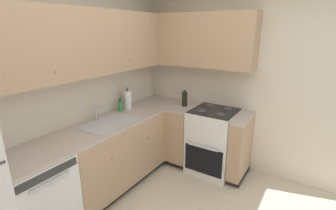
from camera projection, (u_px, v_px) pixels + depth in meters
name	position (u px, v px, depth m)	size (l,w,h in m)	color
wall_back	(61.00, 92.00, 2.77)	(3.63, 0.05, 2.66)	beige
wall_right	(253.00, 81.00, 3.35)	(0.05, 3.38, 2.66)	beige
dishwasher	(36.00, 200.00, 2.36)	(0.60, 0.63, 0.88)	white
lower_cabinets_back	(114.00, 155.00, 3.20)	(1.49, 0.62, 0.88)	tan
countertop_back	(112.00, 122.00, 3.06)	(2.69, 0.60, 0.04)	#B7A89E
lower_cabinets_right	(203.00, 140.00, 3.64)	(0.62, 1.13, 0.88)	tan
countertop_right	(204.00, 111.00, 3.50)	(0.60, 1.13, 0.03)	#B7A89E
oven_range	(213.00, 140.00, 3.57)	(0.68, 0.62, 1.07)	white
upper_cabinets_back	(86.00, 43.00, 2.72)	(2.37, 0.34, 0.73)	tan
upper_cabinets_right	(196.00, 40.00, 3.46)	(0.32, 1.68, 0.73)	tan
sink	(110.00, 126.00, 3.00)	(0.68, 0.40, 0.10)	#B7B7BC
faucet	(97.00, 110.00, 3.07)	(0.07, 0.16, 0.20)	silver
soap_bottle	(120.00, 106.00, 3.42)	(0.06, 0.06, 0.18)	#338C4C
paper_towel_roll	(128.00, 100.00, 3.50)	(0.11, 0.11, 0.32)	white
oil_bottle	(185.00, 99.00, 3.63)	(0.08, 0.08, 0.23)	black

